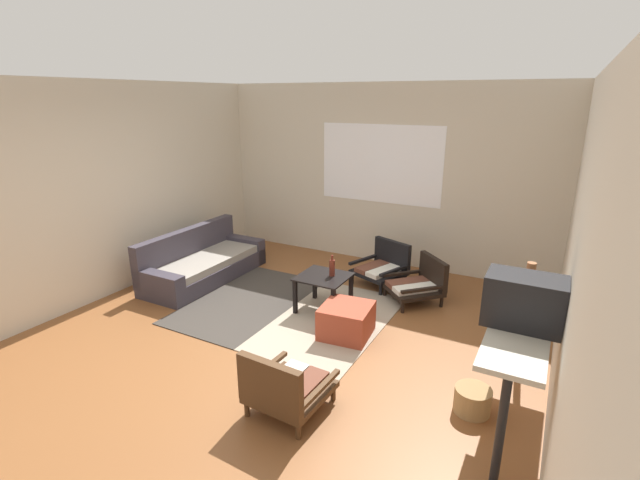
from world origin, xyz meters
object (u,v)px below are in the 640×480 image
coffee_table (323,283)px  ottoman_orange (346,321)px  couch (202,264)px  glass_bottle (332,267)px  armchair_striped_foreground (285,388)px  armchair_by_window (383,265)px  console_shelf (520,331)px  wicker_basket (473,400)px  armchair_corner (419,283)px  clay_vase (528,287)px  crt_television (524,301)px

coffee_table → ottoman_orange: coffee_table is taller
couch → glass_bottle: glass_bottle is taller
armchair_striped_foreground → couch: bearing=143.9°
couch → coffee_table: size_ratio=3.22×
armchair_by_window → console_shelf: console_shelf is taller
armchair_striped_foreground → glass_bottle: (-0.53, 1.89, 0.31)m
coffee_table → glass_bottle: bearing=37.3°
armchair_by_window → wicker_basket: bearing=-53.5°
coffee_table → ottoman_orange: 0.69m
console_shelf → armchair_corner: bearing=125.5°
armchair_striped_foreground → console_shelf: 1.90m
couch → console_shelf: console_shelf is taller
armchair_by_window → clay_vase: bearing=-43.3°
coffee_table → crt_television: bearing=-26.1°
crt_television → coffee_table: bearing=153.9°
armchair_by_window → console_shelf: (1.90, -2.14, 0.52)m
armchair_by_window → armchair_corner: bearing=-27.7°
armchair_striped_foreground → console_shelf: size_ratio=0.40×
couch → glass_bottle: size_ratio=7.39×
coffee_table → console_shelf: size_ratio=0.36×
ottoman_orange → wicker_basket: bearing=-23.8°
armchair_striped_foreground → armchair_corner: armchair_striped_foreground is taller
armchair_striped_foreground → coffee_table: bearing=108.6°
clay_vase → console_shelf: bearing=-90.0°
armchair_by_window → wicker_basket: size_ratio=2.60×
wicker_basket → crt_television: bearing=-5.9°
clay_vase → coffee_table: bearing=163.6°
armchair_striped_foreground → ottoman_orange: 1.41m
armchair_corner → wicker_basket: armchair_corner is taller
couch → clay_vase: (4.24, -0.74, 0.80)m
console_shelf → clay_vase: clay_vase is taller
ottoman_orange → console_shelf: size_ratio=0.32×
glass_bottle → armchair_corner: bearing=41.8°
couch → coffee_table: bearing=-2.4°
couch → armchair_corner: couch is taller
crt_television → glass_bottle: bearing=151.7°
couch → coffee_table: couch is taller
armchair_corner → ottoman_orange: bearing=-108.8°
couch → clay_vase: bearing=-9.9°
glass_bottle → ottoman_orange: bearing=-48.9°
armchair_by_window → crt_television: bearing=-49.6°
armchair_by_window → clay_vase: clay_vase is taller
crt_television → clay_vase: (0.00, 0.44, -0.06)m
clay_vase → glass_bottle: (-2.15, 0.72, -0.46)m
armchair_striped_foreground → console_shelf: console_shelf is taller
ottoman_orange → console_shelf: 1.92m
armchair_by_window → ottoman_orange: size_ratio=1.50×
couch → clay_vase: clay_vase is taller
ottoman_orange → crt_television: 2.06m
coffee_table → glass_bottle: (0.08, 0.06, 0.20)m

